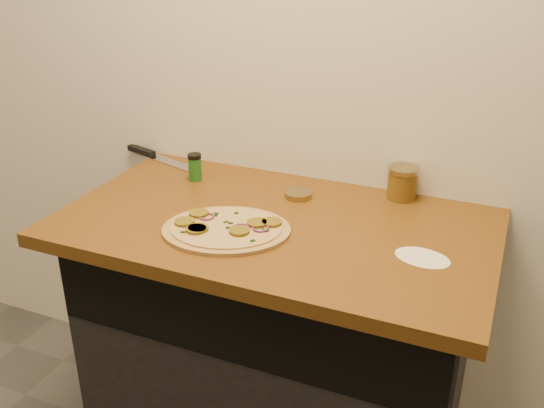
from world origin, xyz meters
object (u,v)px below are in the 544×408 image
at_px(chefs_knife, 155,156).
at_px(spice_shaker, 195,167).
at_px(salsa_jar, 402,183).
at_px(pizza, 226,229).

bearing_deg(chefs_knife, spice_shaker, -27.44).
bearing_deg(salsa_jar, chefs_knife, 179.91).
distance_m(pizza, chefs_knife, 0.63).
relative_size(pizza, spice_shaker, 4.93).
relative_size(pizza, chefs_knife, 1.28).
height_order(chefs_knife, spice_shaker, spice_shaker).
height_order(pizza, spice_shaker, spice_shaker).
distance_m(pizza, salsa_jar, 0.56).
height_order(salsa_jar, spice_shaker, salsa_jar).
height_order(pizza, salsa_jar, salsa_jar).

